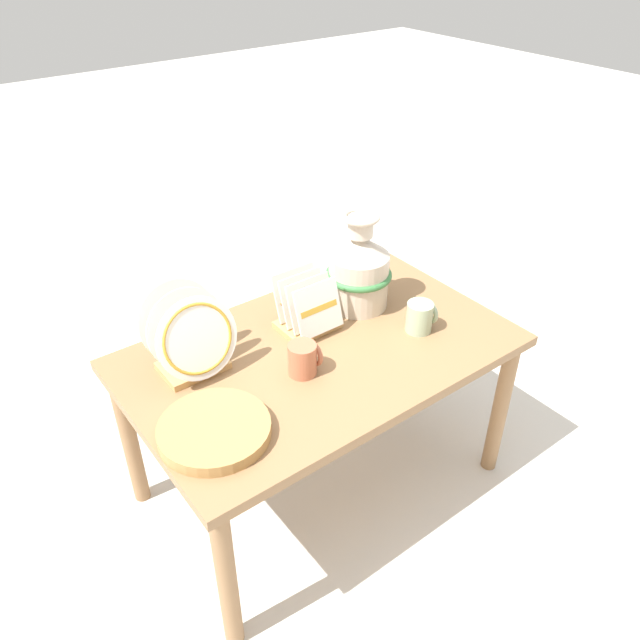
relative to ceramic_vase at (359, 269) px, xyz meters
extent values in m
plane|color=beige|center=(-0.26, -0.13, -0.76)|extent=(14.00, 14.00, 0.00)
cube|color=olive|center=(-0.26, -0.13, -0.16)|extent=(1.23, 0.76, 0.03)
cylinder|color=olive|center=(-0.83, -0.46, -0.47)|extent=(0.06, 0.06, 0.58)
cylinder|color=olive|center=(0.30, -0.46, -0.47)|extent=(0.06, 0.06, 0.58)
cylinder|color=olive|center=(-0.83, 0.20, -0.47)|extent=(0.06, 0.06, 0.58)
cylinder|color=olive|center=(0.30, 0.20, -0.47)|extent=(0.06, 0.06, 0.58)
cylinder|color=beige|center=(0.00, 0.00, -0.05)|extent=(0.21, 0.21, 0.20)
cone|color=beige|center=(0.00, 0.00, 0.09)|extent=(0.21, 0.21, 0.07)
cylinder|color=beige|center=(0.00, 0.00, 0.16)|extent=(0.09, 0.09, 0.07)
torus|color=beige|center=(0.00, 0.00, 0.19)|extent=(0.13, 0.13, 0.02)
torus|color=#38753D|center=(0.00, 0.00, -0.02)|extent=(0.23, 0.23, 0.02)
cube|color=tan|center=(-0.64, 0.02, -0.13)|extent=(0.19, 0.14, 0.02)
cylinder|color=tan|center=(-0.70, 0.08, -0.09)|extent=(0.01, 0.01, 0.07)
cylinder|color=tan|center=(-0.57, 0.08, -0.09)|extent=(0.01, 0.01, 0.07)
cylinder|color=white|center=(-0.64, -0.04, 0.00)|extent=(0.25, 0.08, 0.24)
torus|color=gold|center=(-0.64, -0.04, 0.00)|extent=(0.22, 0.07, 0.21)
cylinder|color=white|center=(-0.64, 0.02, 0.00)|extent=(0.25, 0.08, 0.24)
cylinder|color=white|center=(-0.64, 0.08, 0.00)|extent=(0.25, 0.08, 0.24)
cube|color=tan|center=(-0.23, -0.01, -0.13)|extent=(0.19, 0.14, 0.02)
cylinder|color=tan|center=(-0.29, 0.05, -0.09)|extent=(0.01, 0.01, 0.07)
cylinder|color=tan|center=(-0.16, 0.05, -0.09)|extent=(0.01, 0.01, 0.07)
cube|color=white|center=(-0.23, -0.07, -0.04)|extent=(0.17, 0.05, 0.16)
cube|color=white|center=(-0.23, -0.03, -0.04)|extent=(0.17, 0.05, 0.16)
cube|color=white|center=(-0.23, 0.01, -0.04)|extent=(0.17, 0.05, 0.16)
cube|color=white|center=(-0.23, 0.05, -0.04)|extent=(0.17, 0.05, 0.16)
cube|color=gold|center=(-0.23, -0.07, -0.04)|extent=(0.14, 0.01, 0.02)
cylinder|color=#AD7F47|center=(-0.72, -0.27, -0.14)|extent=(0.31, 0.31, 0.01)
cylinder|color=#AD7F47|center=(-0.72, -0.27, -0.13)|extent=(0.31, 0.31, 0.01)
cylinder|color=#AD7F47|center=(-0.72, -0.27, -0.12)|extent=(0.31, 0.31, 0.01)
cylinder|color=#AD7F47|center=(-0.72, -0.27, -0.11)|extent=(0.31, 0.31, 0.01)
cylinder|color=#B76647|center=(-0.38, -0.20, -0.09)|extent=(0.09, 0.09, 0.10)
torus|color=#B76647|center=(-0.34, -0.20, -0.09)|extent=(0.02, 0.08, 0.08)
cylinder|color=#9EB28E|center=(0.06, -0.24, -0.09)|extent=(0.09, 0.09, 0.10)
torus|color=#9EB28E|center=(0.10, -0.24, -0.09)|extent=(0.02, 0.08, 0.08)
camera|label=1|loc=(-1.22, -1.41, 1.05)|focal=35.00mm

